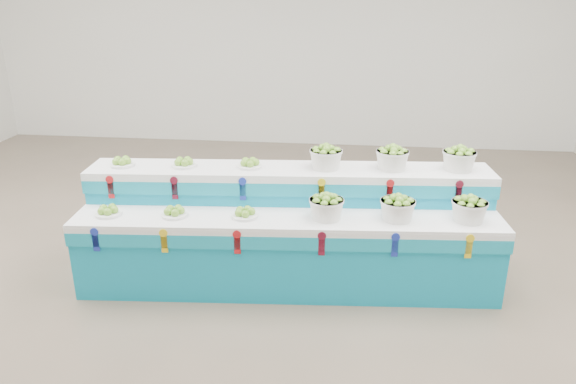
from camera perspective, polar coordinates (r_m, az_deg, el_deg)
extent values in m
plane|color=brown|center=(5.05, -8.44, -9.91)|extent=(10.00, 10.00, 0.00)
plane|color=silver|center=(9.28, -0.94, 17.29)|extent=(10.00, 0.00, 10.00)
cylinder|color=white|center=(4.89, -18.64, -1.83)|extent=(0.25, 0.25, 0.09)
cylinder|color=white|center=(4.72, -12.04, -2.00)|extent=(0.25, 0.25, 0.09)
cylinder|color=white|center=(4.61, -4.63, -2.15)|extent=(0.25, 0.25, 0.09)
cylinder|color=white|center=(5.20, -17.30, 3.17)|extent=(0.25, 0.25, 0.09)
cylinder|color=white|center=(5.04, -11.06, 3.18)|extent=(0.25, 0.25, 0.09)
cylinder|color=white|center=(4.93, -4.11, 3.14)|extent=(0.25, 0.25, 0.09)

